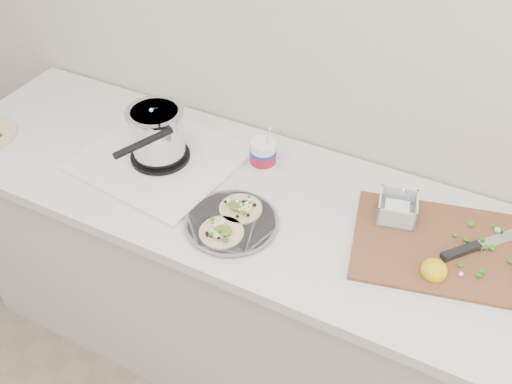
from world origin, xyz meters
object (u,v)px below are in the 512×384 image
at_px(stove, 158,142).
at_px(cutboard, 442,240).
at_px(tub, 264,152).
at_px(taco_plate, 231,220).

xyz_separation_m(stove, cutboard, (0.92, 0.04, -0.06)).
xyz_separation_m(tub, cutboard, (0.60, -0.08, -0.04)).
xyz_separation_m(stove, taco_plate, (0.35, -0.15, -0.06)).
distance_m(stove, taco_plate, 0.39).
bearing_deg(cutboard, tub, 159.09).
bearing_deg(stove, cutboard, 9.56).
bearing_deg(taco_plate, stove, 156.46).
bearing_deg(tub, stove, -158.86).
bearing_deg(stove, taco_plate, -16.70).
xyz_separation_m(taco_plate, tub, (-0.03, 0.28, 0.05)).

